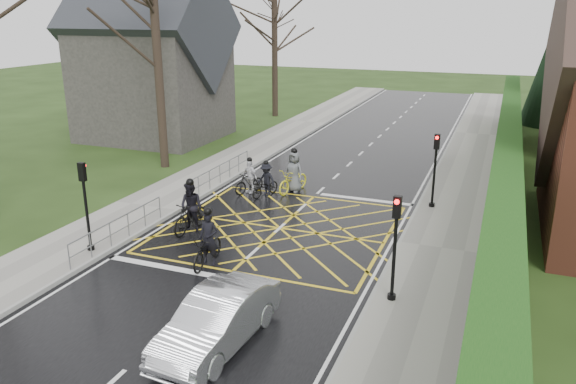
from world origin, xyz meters
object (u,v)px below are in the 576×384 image
Objects in this scene: cyclist_mid at (266,183)px; car at (217,320)px; cyclist_rear at (208,246)px; cyclist_back at (191,212)px; cyclist_front at (249,180)px; cyclist_lead at (294,177)px.

car is (3.56, -11.21, 0.10)m from cyclist_mid.
cyclist_rear is 0.98× the size of cyclist_back.
cyclist_back is 4.97m from cyclist_mid.
cyclist_front is at bearing 100.74° from cyclist_rear.
cyclist_rear is 0.49× the size of car.
cyclist_back is 7.75m from car.
cyclist_back is at bearing -93.35° from cyclist_lead.
cyclist_back is 0.50× the size of car.
cyclist_mid is 0.80× the size of cyclist_lead.
cyclist_back is 6.17m from cyclist_lead.
cyclist_rear reaches higher than cyclist_front.
cyclist_mid is 1.04× the size of cyclist_front.
cyclist_lead is at bearing 86.85° from cyclist_rear.
cyclist_front is 12.17m from car.
cyclist_lead reaches higher than cyclist_mid.
cyclist_rear is 1.21× the size of cyclist_front.
cyclist_lead is at bearing 49.81° from cyclist_front.
cyclist_lead is 12.48m from car.
cyclist_front is 0.77× the size of cyclist_lead.
cyclist_mid is at bearing -119.17° from cyclist_lead.
car is (2.62, -12.20, -0.02)m from cyclist_lead.
cyclist_mid is 0.87m from cyclist_front.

